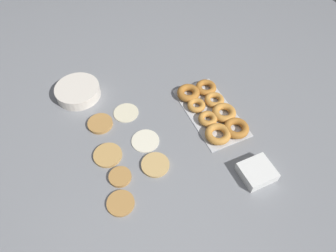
{
  "coord_description": "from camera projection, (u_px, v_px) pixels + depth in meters",
  "views": [
    {
      "loc": [
        -0.68,
        0.22,
        1.03
      ],
      "look_at": [
        0.02,
        -0.09,
        0.04
      ],
      "focal_mm": 32.0,
      "sensor_mm": 36.0,
      "label": 1
    }
  ],
  "objects": [
    {
      "name": "donut_tray",
      "position": [
        212.0,
        110.0,
        1.33
      ],
      "size": [
        0.38,
        0.2,
        0.04
      ],
      "color": "silver",
      "rests_on": "ground_plane"
    },
    {
      "name": "pancake_2",
      "position": [
        100.0,
        124.0,
        1.3
      ],
      "size": [
        0.11,
        0.11,
        0.02
      ],
      "primitive_type": "cylinder",
      "color": "#B27F42",
      "rests_on": "ground_plane"
    },
    {
      "name": "ground_plane",
      "position": [
        149.0,
        143.0,
        1.25
      ],
      "size": [
        3.0,
        3.0,
        0.0
      ],
      "primitive_type": "plane",
      "color": "gray"
    },
    {
      "name": "pancake_3",
      "position": [
        108.0,
        155.0,
        1.2
      ],
      "size": [
        0.12,
        0.12,
        0.01
      ],
      "primitive_type": "cylinder",
      "color": "tan",
      "rests_on": "ground_plane"
    },
    {
      "name": "pancake_4",
      "position": [
        121.0,
        203.0,
        1.08
      ],
      "size": [
        0.1,
        0.1,
        0.01
      ],
      "primitive_type": "cylinder",
      "color": "#B27F42",
      "rests_on": "ground_plane"
    },
    {
      "name": "pancake_0",
      "position": [
        145.0,
        141.0,
        1.25
      ],
      "size": [
        0.12,
        0.12,
        0.01
      ],
      "primitive_type": "cylinder",
      "color": "silver",
      "rests_on": "ground_plane"
    },
    {
      "name": "batter_bowl",
      "position": [
        78.0,
        91.0,
        1.4
      ],
      "size": [
        0.21,
        0.21,
        0.05
      ],
      "color": "silver",
      "rests_on": "ground_plane"
    },
    {
      "name": "pancake_6",
      "position": [
        120.0,
        177.0,
        1.14
      ],
      "size": [
        0.09,
        0.09,
        0.01
      ],
      "primitive_type": "cylinder",
      "color": "#B27F42",
      "rests_on": "ground_plane"
    },
    {
      "name": "container_stack",
      "position": [
        257.0,
        172.0,
        1.14
      ],
      "size": [
        0.11,
        0.12,
        0.04
      ],
      "color": "white",
      "rests_on": "ground_plane"
    },
    {
      "name": "pancake_1",
      "position": [
        155.0,
        165.0,
        1.18
      ],
      "size": [
        0.11,
        0.11,
        0.01
      ],
      "primitive_type": "cylinder",
      "color": "tan",
      "rests_on": "ground_plane"
    },
    {
      "name": "pancake_5",
      "position": [
        126.0,
        112.0,
        1.34
      ],
      "size": [
        0.11,
        0.11,
        0.01
      ],
      "primitive_type": "cylinder",
      "color": "beige",
      "rests_on": "ground_plane"
    }
  ]
}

